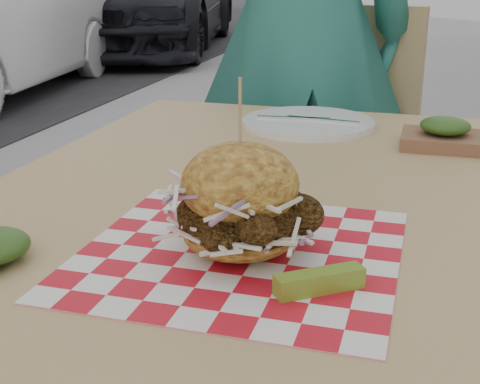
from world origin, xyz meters
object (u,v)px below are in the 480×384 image
Objects in this scene: sandwich at (240,206)px; patio_table at (253,242)px; diner at (300,28)px; patio_chair at (348,147)px.

patio_table is at bearing 100.83° from sandwich.
sandwich is at bearing -79.17° from patio_table.
patio_chair is (0.13, 0.09, -0.35)m from diner.
patio_chair is at bearing 91.19° from sandwich.
diner reaches higher than patio_chair.
patio_table is 0.25m from sandwich.
diner is 1.50× the size of patio_table.
diner is 8.90× the size of sandwich.
diner reaches higher than sandwich.
diner is at bearing -139.05° from patio_chair.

